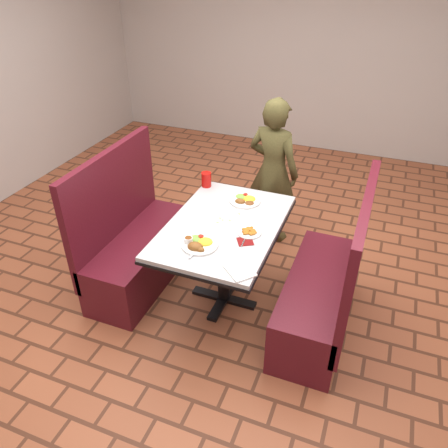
{
  "coord_description": "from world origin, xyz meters",
  "views": [
    {
      "loc": [
        0.99,
        -2.54,
        2.51
      ],
      "look_at": [
        0.0,
        0.0,
        0.75
      ],
      "focal_mm": 35.0,
      "sensor_mm": 36.0,
      "label": 1
    }
  ],
  "objects_px": {
    "booth_bench_left": "(137,247)",
    "diner_person": "(273,172)",
    "far_dinner_plate": "(245,199)",
    "plantain_plate": "(249,232)",
    "dining_table": "(224,235)",
    "red_tumbler": "(206,180)",
    "near_dinner_plate": "(199,243)",
    "booth_bench_right": "(324,293)"
  },
  "relations": [
    {
      "from": "booth_bench_right",
      "to": "diner_person",
      "type": "distance_m",
      "value": 1.35
    },
    {
      "from": "booth_bench_left",
      "to": "far_dinner_plate",
      "type": "bearing_deg",
      "value": 24.26
    },
    {
      "from": "near_dinner_plate",
      "to": "far_dinner_plate",
      "type": "distance_m",
      "value": 0.71
    },
    {
      "from": "booth_bench_left",
      "to": "far_dinner_plate",
      "type": "relative_size",
      "value": 4.89
    },
    {
      "from": "far_dinner_plate",
      "to": "diner_person",
      "type": "bearing_deg",
      "value": 87.16
    },
    {
      "from": "far_dinner_plate",
      "to": "red_tumbler",
      "type": "xyz_separation_m",
      "value": [
        -0.4,
        0.13,
        0.04
      ]
    },
    {
      "from": "dining_table",
      "to": "far_dinner_plate",
      "type": "relative_size",
      "value": 4.94
    },
    {
      "from": "booth_bench_right",
      "to": "diner_person",
      "type": "height_order",
      "value": "diner_person"
    },
    {
      "from": "booth_bench_right",
      "to": "far_dinner_plate",
      "type": "relative_size",
      "value": 4.89
    },
    {
      "from": "red_tumbler",
      "to": "far_dinner_plate",
      "type": "bearing_deg",
      "value": -18.23
    },
    {
      "from": "red_tumbler",
      "to": "near_dinner_plate",
      "type": "bearing_deg",
      "value": -70.16
    },
    {
      "from": "diner_person",
      "to": "red_tumbler",
      "type": "height_order",
      "value": "diner_person"
    },
    {
      "from": "booth_bench_left",
      "to": "far_dinner_plate",
      "type": "distance_m",
      "value": 1.02
    },
    {
      "from": "dining_table",
      "to": "near_dinner_plate",
      "type": "height_order",
      "value": "near_dinner_plate"
    },
    {
      "from": "diner_person",
      "to": "plantain_plate",
      "type": "distance_m",
      "value": 1.14
    },
    {
      "from": "near_dinner_plate",
      "to": "dining_table",
      "type": "bearing_deg",
      "value": 79.36
    },
    {
      "from": "booth_bench_left",
      "to": "red_tumbler",
      "type": "xyz_separation_m",
      "value": [
        0.44,
        0.51,
        0.48
      ]
    },
    {
      "from": "dining_table",
      "to": "red_tumbler",
      "type": "bearing_deg",
      "value": 125.36
    },
    {
      "from": "dining_table",
      "to": "booth_bench_right",
      "type": "bearing_deg",
      "value": 0.0
    },
    {
      "from": "booth_bench_left",
      "to": "near_dinner_plate",
      "type": "height_order",
      "value": "booth_bench_left"
    },
    {
      "from": "far_dinner_plate",
      "to": "plantain_plate",
      "type": "bearing_deg",
      "value": -67.52
    },
    {
      "from": "near_dinner_plate",
      "to": "red_tumbler",
      "type": "bearing_deg",
      "value": 109.84
    },
    {
      "from": "red_tumbler",
      "to": "plantain_plate",
      "type": "bearing_deg",
      "value": -44.11
    },
    {
      "from": "dining_table",
      "to": "booth_bench_left",
      "type": "relative_size",
      "value": 1.01
    },
    {
      "from": "near_dinner_plate",
      "to": "plantain_plate",
      "type": "relative_size",
      "value": 1.47
    },
    {
      "from": "far_dinner_plate",
      "to": "near_dinner_plate",
      "type": "bearing_deg",
      "value": -97.97
    },
    {
      "from": "dining_table",
      "to": "booth_bench_left",
      "type": "height_order",
      "value": "booth_bench_left"
    },
    {
      "from": "plantain_plate",
      "to": "far_dinner_plate",
      "type": "bearing_deg",
      "value": 112.48
    },
    {
      "from": "booth_bench_left",
      "to": "near_dinner_plate",
      "type": "relative_size",
      "value": 4.71
    },
    {
      "from": "far_dinner_plate",
      "to": "booth_bench_left",
      "type": "bearing_deg",
      "value": -155.74
    },
    {
      "from": "near_dinner_plate",
      "to": "plantain_plate",
      "type": "bearing_deg",
      "value": 45.1
    },
    {
      "from": "booth_bench_left",
      "to": "diner_person",
      "type": "relative_size",
      "value": 0.85
    },
    {
      "from": "booth_bench_left",
      "to": "red_tumbler",
      "type": "height_order",
      "value": "booth_bench_left"
    },
    {
      "from": "booth_bench_left",
      "to": "plantain_plate",
      "type": "distance_m",
      "value": 1.1
    },
    {
      "from": "dining_table",
      "to": "red_tumbler",
      "type": "xyz_separation_m",
      "value": [
        -0.36,
        0.51,
        0.16
      ]
    },
    {
      "from": "red_tumbler",
      "to": "dining_table",
      "type": "bearing_deg",
      "value": -54.64
    },
    {
      "from": "dining_table",
      "to": "red_tumbler",
      "type": "distance_m",
      "value": 0.64
    },
    {
      "from": "far_dinner_plate",
      "to": "dining_table",
      "type": "bearing_deg",
      "value": -95.65
    },
    {
      "from": "dining_table",
      "to": "near_dinner_plate",
      "type": "distance_m",
      "value": 0.35
    },
    {
      "from": "red_tumbler",
      "to": "booth_bench_left",
      "type": "bearing_deg",
      "value": -130.83
    },
    {
      "from": "plantain_plate",
      "to": "red_tumbler",
      "type": "relative_size",
      "value": 1.37
    },
    {
      "from": "dining_table",
      "to": "booth_bench_right",
      "type": "height_order",
      "value": "booth_bench_right"
    }
  ]
}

